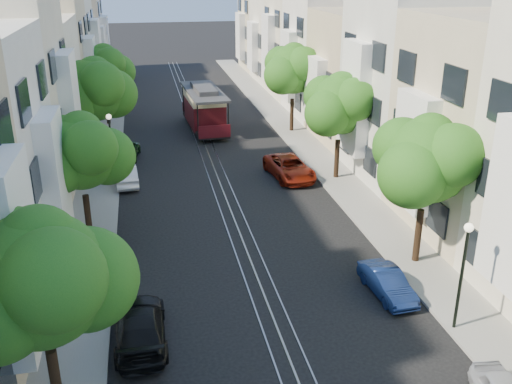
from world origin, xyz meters
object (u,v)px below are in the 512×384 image
tree_e_c (341,106)px  cable_car (204,106)px  tree_w_c (95,91)px  parked_car_w_mid (126,175)px  parked_car_e_mid (387,283)px  parked_car_e_far (289,167)px  tree_e_b (428,162)px  lamp_west (111,138)px  tree_w_a (42,282)px  parked_car_w_far (127,150)px  tree_e_d (294,70)px  parked_car_w_near (140,326)px  tree_w_d (104,69)px  lamp_east (464,261)px  tree_w_b (82,154)px

tree_e_c → cable_car: size_ratio=0.77×
tree_w_c → parked_car_w_mid: 5.84m
parked_car_e_mid → parked_car_e_far: 14.05m
tree_e_b → lamp_west: tree_e_b is taller
tree_e_c → tree_w_c: tree_w_c is taller
tree_w_a → parked_car_w_far: 24.96m
parked_car_w_mid → parked_car_w_far: size_ratio=0.97×
tree_e_c → tree_e_d: tree_e_d is taller
tree_w_a → parked_car_w_near: size_ratio=1.51×
parked_car_e_mid → parked_car_w_near: bearing=-177.7°
cable_car → parked_car_e_far: cable_car is taller
parked_car_e_far → parked_car_w_mid: bearing=168.7°
tree_w_d → tree_w_a: bearing=-90.0°
tree_w_d → lamp_east: (13.44, -31.98, -1.75)m
tree_w_b → parked_car_w_far: (1.54, 12.57, -3.75)m
lamp_east → parked_car_w_far: 25.59m
tree_w_b → lamp_east: size_ratio=1.51×
tree_w_d → parked_car_w_mid: bearing=-83.9°
tree_e_d → tree_w_a: bearing=-116.4°
tree_w_d → parked_car_w_mid: size_ratio=1.77×
parked_car_e_mid → parked_car_w_mid: 18.14m
tree_e_b → lamp_east: tree_e_b is taller
tree_e_b → tree_w_c: size_ratio=0.94×
parked_car_w_far → tree_e_b: bearing=133.5°
parked_car_w_near → tree_w_c: bearing=-84.0°
tree_w_c → lamp_east: tree_w_c is taller
cable_car → parked_car_e_mid: cable_car is taller
cable_car → parked_car_e_mid: size_ratio=2.58×
tree_e_c → parked_car_w_far: tree_e_c is taller
lamp_west → parked_car_w_far: bearing=81.2°
lamp_west → parked_car_e_far: 10.99m
tree_e_d → lamp_east: bearing=-92.0°
tree_w_d → parked_car_w_near: size_ratio=1.48×
tree_e_b → tree_w_d: tree_e_b is taller
tree_e_c → lamp_west: 13.82m
tree_e_d → tree_w_b: 22.28m
tree_e_c → tree_w_b: (-14.40, -6.00, -0.20)m
tree_w_a → parked_car_e_mid: size_ratio=2.02×
tree_w_c → parked_car_e_mid: tree_w_c is taller
tree_w_c → tree_e_c: bearing=-19.1°
tree_w_a → lamp_west: tree_w_a is taller
parked_car_e_mid → parked_car_w_far: (-10.45, 19.83, 0.10)m
tree_w_b → parked_car_w_far: size_ratio=1.65×
tree_w_c → parked_car_w_far: bearing=45.6°
lamp_west → cable_car: bearing=58.3°
tree_w_c → parked_car_w_mid: bearing=-65.8°
tree_w_b → cable_car: size_ratio=0.74×
tree_w_a → tree_w_c: bearing=90.0°
tree_w_a → parked_car_w_near: 5.86m
tree_w_b → parked_car_w_mid: (1.54, 7.57, -3.79)m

